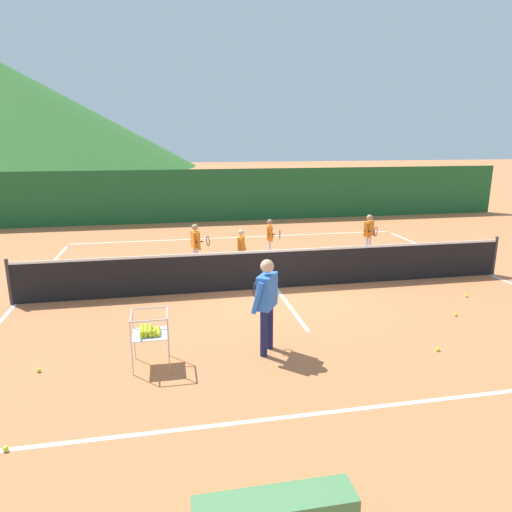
# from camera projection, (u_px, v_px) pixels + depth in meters

# --- Properties ---
(ground_plane) EXTENTS (120.00, 120.00, 0.00)m
(ground_plane) POSITION_uv_depth(u_px,v_px,m) (276.00, 288.00, 11.35)
(ground_plane) COLOR #C67042
(line_baseline_near) EXTENTS (11.96, 0.08, 0.01)m
(line_baseline_near) POSITION_uv_depth(u_px,v_px,m) (365.00, 408.00, 6.31)
(line_baseline_near) COLOR white
(line_baseline_near) RESTS_ON ground
(line_baseline_far) EXTENTS (11.96, 0.08, 0.01)m
(line_baseline_far) POSITION_uv_depth(u_px,v_px,m) (238.00, 237.00, 17.11)
(line_baseline_far) COLOR white
(line_baseline_far) RESTS_ON ground
(line_sideline_west) EXTENTS (0.08, 11.37, 0.01)m
(line_sideline_west) POSITION_uv_depth(u_px,v_px,m) (16.00, 304.00, 10.24)
(line_sideline_west) COLOR white
(line_sideline_west) RESTS_ON ground
(line_sideline_east) EXTENTS (0.08, 11.37, 0.01)m
(line_sideline_east) POSITION_uv_depth(u_px,v_px,m) (490.00, 274.00, 12.46)
(line_sideline_east) COLOR white
(line_sideline_east) RESTS_ON ground
(line_service_center) EXTENTS (0.08, 5.37, 0.01)m
(line_service_center) POSITION_uv_depth(u_px,v_px,m) (276.00, 288.00, 11.35)
(line_service_center) COLOR white
(line_service_center) RESTS_ON ground
(tennis_net) EXTENTS (12.18, 0.08, 1.05)m
(tennis_net) POSITION_uv_depth(u_px,v_px,m) (276.00, 269.00, 11.22)
(tennis_net) COLOR #333338
(tennis_net) RESTS_ON ground
(instructor) EXTENTS (0.55, 0.83, 1.66)m
(instructor) POSITION_uv_depth(u_px,v_px,m) (267.00, 297.00, 7.73)
(instructor) COLOR #191E4C
(instructor) RESTS_ON ground
(student_0) EXTENTS (0.50, 0.59, 1.30)m
(student_0) POSITION_uv_depth(u_px,v_px,m) (196.00, 242.00, 12.73)
(student_0) COLOR silver
(student_0) RESTS_ON ground
(student_1) EXTENTS (0.31, 0.49, 1.22)m
(student_1) POSITION_uv_depth(u_px,v_px,m) (241.00, 247.00, 12.43)
(student_1) COLOR navy
(student_1) RESTS_ON ground
(student_2) EXTENTS (0.41, 0.65, 1.23)m
(student_2) POSITION_uv_depth(u_px,v_px,m) (270.00, 235.00, 13.92)
(student_2) COLOR silver
(student_2) RESTS_ON ground
(student_3) EXTENTS (0.49, 0.68, 1.32)m
(student_3) POSITION_uv_depth(u_px,v_px,m) (369.00, 231.00, 14.19)
(student_3) COLOR silver
(student_3) RESTS_ON ground
(ball_cart) EXTENTS (0.58, 0.58, 0.90)m
(ball_cart) POSITION_uv_depth(u_px,v_px,m) (149.00, 331.00, 7.35)
(ball_cart) COLOR #B7B7BC
(ball_cart) RESTS_ON ground
(tennis_ball_0) EXTENTS (0.07, 0.07, 0.07)m
(tennis_ball_0) POSITION_uv_depth(u_px,v_px,m) (39.00, 370.00, 7.27)
(tennis_ball_0) COLOR yellow
(tennis_ball_0) RESTS_ON ground
(tennis_ball_1) EXTENTS (0.07, 0.07, 0.07)m
(tennis_ball_1) POSITION_uv_depth(u_px,v_px,m) (438.00, 349.00, 7.99)
(tennis_ball_1) COLOR yellow
(tennis_ball_1) RESTS_ON ground
(tennis_ball_2) EXTENTS (0.07, 0.07, 0.07)m
(tennis_ball_2) POSITION_uv_depth(u_px,v_px,m) (6.00, 449.00, 5.43)
(tennis_ball_2) COLOR yellow
(tennis_ball_2) RESTS_ON ground
(tennis_ball_4) EXTENTS (0.07, 0.07, 0.07)m
(tennis_ball_4) POSITION_uv_depth(u_px,v_px,m) (466.00, 296.00, 10.69)
(tennis_ball_4) COLOR yellow
(tennis_ball_4) RESTS_ON ground
(tennis_ball_5) EXTENTS (0.07, 0.07, 0.07)m
(tennis_ball_5) POSITION_uv_depth(u_px,v_px,m) (455.00, 314.00, 9.56)
(tennis_ball_5) COLOR yellow
(tennis_ball_5) RESTS_ON ground
(windscreen_fence) EXTENTS (26.32, 0.08, 2.29)m
(windscreen_fence) POSITION_uv_depth(u_px,v_px,m) (226.00, 195.00, 20.20)
(windscreen_fence) COLOR #1E5B2D
(windscreen_fence) RESTS_ON ground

